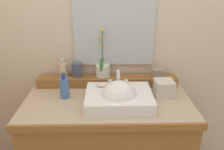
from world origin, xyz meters
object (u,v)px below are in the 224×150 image
sink_basin (119,98)px  trinket_box (158,73)px  soap_bar (101,85)px  potted_plant (103,68)px  tumbler_cup (77,70)px  soap_dispenser (63,70)px  tissue_box (164,88)px  lotion_bottle (64,87)px

sink_basin → trinket_box: bearing=43.2°
soap_bar → potted_plant: (0.01, 0.22, 0.04)m
potted_plant → tumbler_cup: potted_plant is taller
soap_bar → trinket_box: size_ratio=0.91×
sink_basin → potted_plant: size_ratio=1.17×
soap_dispenser → tissue_box: 0.75m
potted_plant → soap_bar: bearing=-92.5°
soap_bar → lotion_bottle: bearing=-179.3°
trinket_box → sink_basin: bearing=-145.4°
potted_plant → tumbler_cup: size_ratio=3.48×
potted_plant → trinket_box: (0.42, -0.04, -0.03)m
lotion_bottle → soap_dispenser: bearing=100.6°
tumbler_cup → trinket_box: 0.61m
trinket_box → lotion_bottle: bearing=-173.2°
soap_bar → trinket_box: bearing=23.2°
sink_basin → trinket_box: sink_basin is taller
sink_basin → trinket_box: (0.31, 0.29, 0.06)m
lotion_bottle → tissue_box: 0.69m
potted_plant → lotion_bottle: potted_plant is taller
tumbler_cup → soap_dispenser: bearing=-174.5°
tissue_box → tumbler_cup: bearing=162.9°
sink_basin → tumbler_cup: (-0.30, 0.32, 0.08)m
soap_dispenser → trinket_box: size_ratio=1.90×
soap_bar → lotion_bottle: size_ratio=0.39×
soap_bar → trinket_box: (0.43, 0.18, 0.01)m
tissue_box → soap_bar: bearing=-177.5°
soap_bar → soap_dispenser: (-0.29, 0.20, 0.04)m
soap_bar → tumbler_cup: (-0.19, 0.21, 0.03)m
lotion_bottle → tissue_box: (0.69, 0.02, -0.02)m
soap_dispenser → trinket_box: 0.71m
lotion_bottle → sink_basin: bearing=-15.5°
tumbler_cup → lotion_bottle: bearing=-106.5°
soap_dispenser → lotion_bottle: size_ratio=0.81×
tumbler_cup → trinket_box: size_ratio=1.38×
tumbler_cup → tissue_box: (0.63, -0.19, -0.07)m
tumbler_cup → tissue_box: 0.66m
sink_basin → potted_plant: bearing=108.6°
potted_plant → soap_dispenser: (-0.30, -0.02, -0.00)m
soap_dispenser → sink_basin: bearing=-37.1°
sink_basin → lotion_bottle: (-0.37, 0.10, 0.03)m
potted_plant → soap_dispenser: size_ratio=2.53×
sink_basin → tissue_box: (0.32, 0.12, 0.01)m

